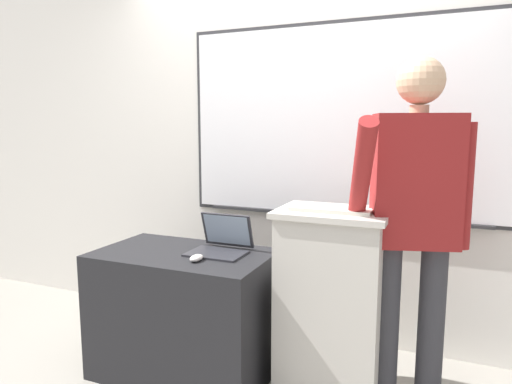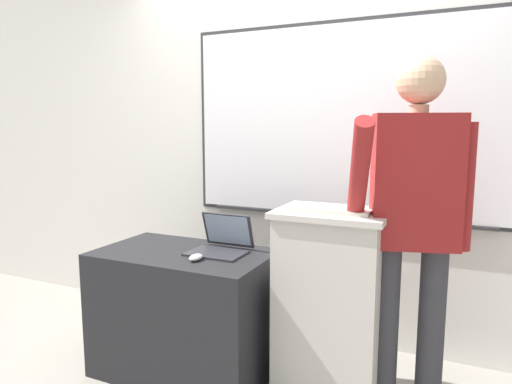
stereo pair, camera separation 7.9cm
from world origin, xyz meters
The scene contains 7 objects.
back_wall centered at (0.01, 1.22, 1.45)m, with size 6.40×0.17×2.89m.
lectern_podium centered at (0.43, 0.50, 0.51)m, with size 0.57×0.43×1.02m.
side_desk centered at (-0.41, 0.40, 0.37)m, with size 1.00×0.60×0.73m.
person_presenter centered at (0.82, 0.55, 1.03)m, with size 0.58×0.64×1.77m.
laptop centered at (-0.22, 0.50, 0.80)m, with size 0.32×0.29×0.21m.
wireless_keyboard centered at (0.43, 0.45, 1.03)m, with size 0.41×0.13×0.02m.
computer_mouse_by_laptop centered at (-0.25, 0.28, 0.75)m, with size 0.06×0.10×0.03m.
Camera 2 is at (1.02, -1.74, 1.45)m, focal length 32.00 mm.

